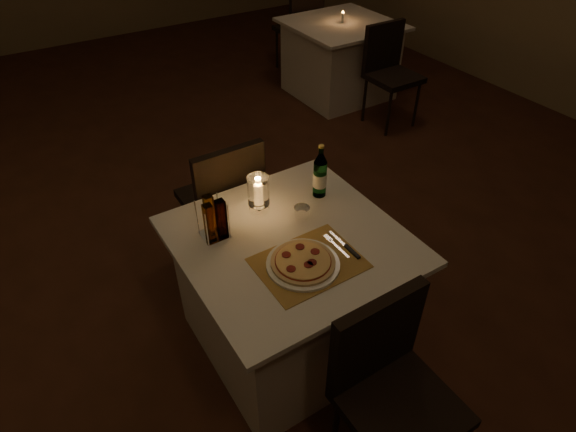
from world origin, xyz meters
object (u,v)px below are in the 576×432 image
chair_near (389,378)px  tumbler (302,214)px  main_table (290,292)px  chair_far (225,194)px  neighbor_table_right (340,59)px  plate (303,264)px  pizza (303,261)px  hurricane_candle (258,192)px  water_bottle (320,176)px

chair_near → tumbler: bearing=81.5°
main_table → chair_near: size_ratio=1.11×
main_table → chair_near: (0.00, -0.71, 0.18)m
chair_far → neighbor_table_right: size_ratio=0.90×
chair_near → neighbor_table_right: chair_near is taller
main_table → plate: 0.42m
pizza → neighbor_table_right: pizza is taller
main_table → plate: size_ratio=3.12×
pizza → hurricane_candle: bearing=86.1°
hurricane_candle → tumbler: bearing=-50.3°
plate → main_table: bearing=74.5°
hurricane_candle → neighbor_table_right: size_ratio=0.20×
hurricane_candle → neighbor_table_right: hurricane_candle is taller
main_table → hurricane_candle: hurricane_candle is taller
neighbor_table_right → main_table: bearing=-131.6°
tumbler → hurricane_candle: 0.23m
main_table → water_bottle: size_ratio=3.43×
plate → pizza: 0.02m
tumbler → plate: bearing=-122.6°
chair_near → plate: bearing=95.3°
chair_far → plate: (-0.05, -0.89, 0.20)m
chair_far → hurricane_candle: bearing=-92.6°
chair_near → water_bottle: water_bottle is taller
hurricane_candle → chair_far: bearing=87.4°
chair_near → hurricane_candle: bearing=91.2°
main_table → tumbler: bearing=35.3°
pizza → water_bottle: size_ratio=0.96×
chair_near → hurricane_candle: 1.02m
chair_far → neighbor_table_right: (2.15, 1.71, -0.18)m
plate → water_bottle: size_ratio=1.10×
chair_far → neighbor_table_right: bearing=38.5°
hurricane_candle → water_bottle: bearing=-7.3°
main_table → plate: (-0.05, -0.18, 0.38)m
pizza → neighbor_table_right: bearing=49.8°
chair_near → tumbler: size_ratio=11.73×
chair_far → hurricane_candle: 0.56m
chair_near → neighbor_table_right: size_ratio=0.90×
plate → pizza: bearing=80.4°
plate → neighbor_table_right: plate is taller
plate → neighbor_table_right: (2.20, 2.60, -0.38)m
chair_near → neighbor_table_right: 3.80m
chair_near → hurricane_candle: size_ratio=4.43×
pizza → water_bottle: 0.54m
pizza → water_bottle: (0.36, 0.39, 0.09)m
main_table → chair_near: chair_near is taller
plate → pizza: pizza is taller
chair_far → pizza: size_ratio=3.21×
main_table → neighbor_table_right: same height
pizza → water_bottle: bearing=47.3°
chair_near → plate: chair_near is taller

